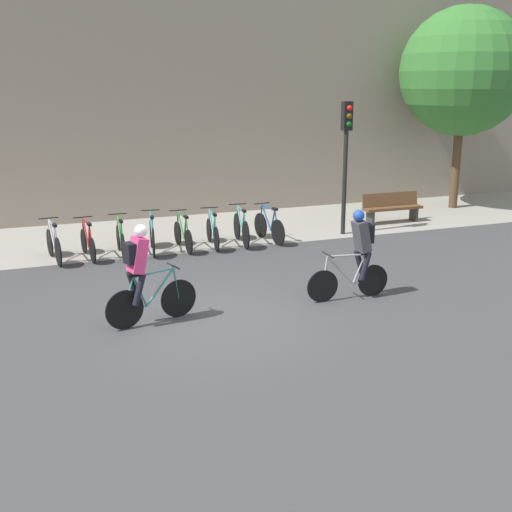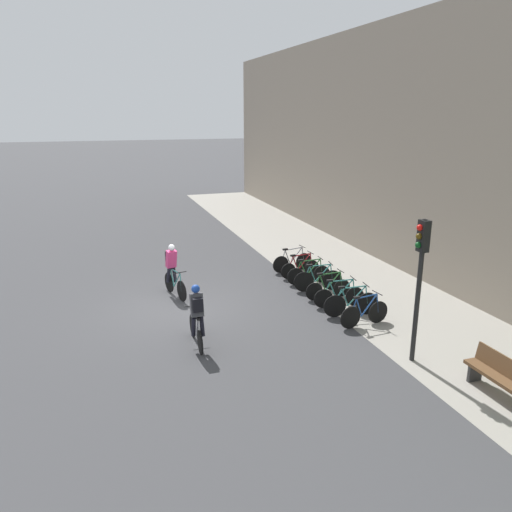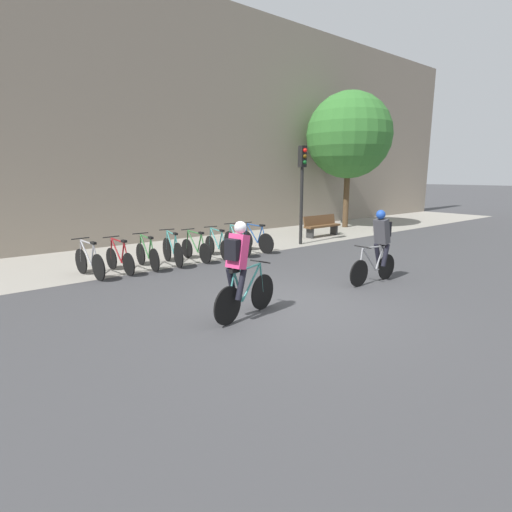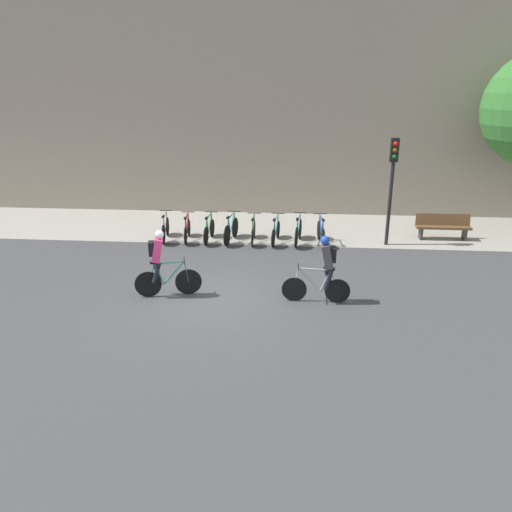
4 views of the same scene
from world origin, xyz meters
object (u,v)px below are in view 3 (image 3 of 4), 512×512
parked_bike_2 (147,255)px  traffic_light_pole (302,177)px  parked_bike_1 (120,259)px  bench (322,225)px  parked_bike_5 (217,245)px  cyclist_pink (240,268)px  parked_bike_4 (196,249)px  cyclist_grey (379,244)px  parked_bike_3 (172,250)px  parked_bike_7 (256,240)px  parked_bike_0 (89,262)px  parked_bike_6 (237,242)px

parked_bike_2 → traffic_light_pole: bearing=0.5°
parked_bike_1 → bench: size_ratio=0.85×
parked_bike_1 → parked_bike_5: parked_bike_5 is taller
cyclist_pink → parked_bike_4: cyclist_pink is taller
cyclist_grey → parked_bike_5: cyclist_grey is taller
parked_bike_3 → parked_bike_2: bearing=-179.9°
traffic_light_pole → parked_bike_3: bearing=-179.4°
parked_bike_7 → bench: 4.41m
parked_bike_4 → parked_bike_7: (2.34, 0.00, 0.02)m
parked_bike_2 → parked_bike_1: bearing=-180.0°
traffic_light_pole → bench: bearing=21.7°
parked_bike_4 → parked_bike_5: bearing=0.0°
parked_bike_3 → parked_bike_7: size_ratio=1.05×
parked_bike_0 → parked_bike_1: size_ratio=1.05×
cyclist_pink → parked_bike_3: 5.01m
cyclist_pink → parked_bike_7: bearing=48.4°
parked_bike_6 → traffic_light_pole: size_ratio=0.49×
parked_bike_3 → parked_bike_5: (1.56, -0.00, -0.03)m
parked_bike_3 → parked_bike_6: parked_bike_3 is taller
parked_bike_0 → parked_bike_7: 5.46m
parked_bike_0 → parked_bike_6: size_ratio=0.96×
parked_bike_1 → parked_bike_6: 3.90m
parked_bike_1 → parked_bike_5: bearing=-0.0°
cyclist_grey → parked_bike_4: cyclist_grey is taller
parked_bike_0 → parked_bike_4: 3.12m
parked_bike_2 → parked_bike_3: bearing=0.1°
cyclist_pink → traffic_light_pole: size_ratio=0.50×
parked_bike_5 → bench: size_ratio=0.89×
parked_bike_5 → parked_bike_3: bearing=179.9°
cyclist_grey → parked_bike_7: bearing=88.4°
cyclist_grey → parked_bike_1: bearing=132.8°
parked_bike_4 → bench: parked_bike_4 is taller
parked_bike_0 → parked_bike_6: parked_bike_6 is taller
traffic_light_pole → parked_bike_4: bearing=-179.3°
parked_bike_3 → parked_bike_1: bearing=-179.9°
parked_bike_4 → bench: size_ratio=0.87×
cyclist_pink → parked_bike_6: size_ratio=1.02×
parked_bike_7 → parked_bike_3: bearing=180.0°
parked_bike_5 → parked_bike_6: size_ratio=0.96×
parked_bike_4 → traffic_light_pole: size_ratio=0.46×
parked_bike_4 → parked_bike_7: parked_bike_7 is taller
parked_bike_6 → bench: size_ratio=0.93×
traffic_light_pole → parked_bike_1: bearing=-179.5°
parked_bike_3 → parked_bike_6: (2.34, -0.00, -0.00)m
parked_bike_7 → parked_bike_4: bearing=-180.0°
parked_bike_0 → parked_bike_5: parked_bike_0 is taller
parked_bike_2 → parked_bike_7: size_ratio=1.01×
parked_bike_5 → traffic_light_pole: 4.35m
cyclist_pink → parked_bike_3: bearing=76.3°
parked_bike_0 → traffic_light_pole: (7.70, 0.06, 2.09)m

